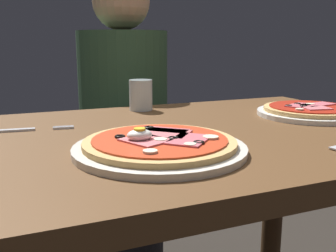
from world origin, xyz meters
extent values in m
cube|color=brown|center=(0.00, 0.00, 0.73)|extent=(1.10, 0.72, 0.04)
cylinder|color=#3C2715|center=(0.49, 0.30, 0.36)|extent=(0.07, 0.07, 0.71)
cylinder|color=silver|center=(-0.11, -0.13, 0.76)|extent=(0.30, 0.30, 0.01)
cylinder|color=tan|center=(-0.11, -0.13, 0.77)|extent=(0.27, 0.27, 0.01)
cylinder|color=red|center=(-0.11, -0.13, 0.78)|extent=(0.24, 0.24, 0.00)
torus|color=black|center=(-0.06, -0.19, 0.78)|extent=(0.02, 0.02, 0.00)
torus|color=black|center=(-0.17, -0.10, 0.78)|extent=(0.02, 0.02, 0.00)
torus|color=black|center=(-0.10, -0.05, 0.78)|extent=(0.02, 0.02, 0.00)
torus|color=black|center=(-0.09, -0.15, 0.78)|extent=(0.02, 0.02, 0.00)
cube|color=#D16B70|center=(-0.14, -0.14, 0.78)|extent=(0.09, 0.09, 0.00)
cube|color=#C65B66|center=(-0.08, -0.08, 0.78)|extent=(0.09, 0.09, 0.00)
cube|color=#D16B70|center=(-0.09, -0.10, 0.78)|extent=(0.12, 0.12, 0.00)
cube|color=#C65B66|center=(-0.07, -0.17, 0.78)|extent=(0.10, 0.10, 0.00)
cylinder|color=beige|center=(-0.03, -0.17, 0.78)|extent=(0.03, 0.03, 0.00)
cylinder|color=beige|center=(-0.11, -0.15, 0.78)|extent=(0.02, 0.02, 0.00)
cylinder|color=beige|center=(-0.15, -0.21, 0.78)|extent=(0.02, 0.02, 0.00)
cylinder|color=beige|center=(-0.08, -0.20, 0.78)|extent=(0.02, 0.02, 0.00)
ellipsoid|color=white|center=(-0.15, -0.14, 0.79)|extent=(0.04, 0.03, 0.02)
cylinder|color=yellow|center=(-0.15, -0.14, 0.80)|extent=(0.02, 0.02, 0.00)
cylinder|color=white|center=(0.38, 0.04, 0.76)|extent=(0.27, 0.27, 0.01)
cylinder|color=tan|center=(0.38, 0.04, 0.77)|extent=(0.24, 0.24, 0.01)
cylinder|color=#A82314|center=(0.38, 0.04, 0.78)|extent=(0.21, 0.21, 0.00)
torus|color=black|center=(0.35, 0.03, 0.78)|extent=(0.02, 0.02, 0.00)
torus|color=black|center=(0.32, 0.05, 0.78)|extent=(0.02, 0.02, 0.00)
torus|color=black|center=(0.37, 0.07, 0.78)|extent=(0.02, 0.02, 0.00)
cube|color=#C65B66|center=(0.36, 0.05, 0.78)|extent=(0.09, 0.07, 0.00)
cube|color=#C65B66|center=(0.41, 0.04, 0.78)|extent=(0.10, 0.06, 0.00)
cube|color=#D16B70|center=(0.37, 0.00, 0.78)|extent=(0.07, 0.06, 0.00)
cylinder|color=beige|center=(0.31, 0.00, 0.78)|extent=(0.02, 0.02, 0.00)
cylinder|color=beige|center=(0.39, 0.05, 0.78)|extent=(0.02, 0.02, 0.00)
cylinder|color=silver|center=(0.00, 0.29, 0.80)|extent=(0.07, 0.07, 0.09)
cylinder|color=silver|center=(0.00, 0.29, 0.76)|extent=(0.06, 0.06, 0.02)
cube|color=silver|center=(-0.33, 0.14, 0.76)|extent=(0.08, 0.02, 0.00)
cube|color=silver|center=(-0.24, 0.12, 0.76)|extent=(0.04, 0.01, 0.00)
cube|color=silver|center=(-0.24, 0.12, 0.76)|extent=(0.04, 0.01, 0.00)
cube|color=silver|center=(-0.24, 0.13, 0.76)|extent=(0.04, 0.01, 0.00)
cube|color=silver|center=(-0.24, 0.13, 0.76)|extent=(0.04, 0.01, 0.00)
cylinder|color=black|center=(0.05, 0.62, 0.23)|extent=(0.29, 0.29, 0.46)
cylinder|color=#2D4C33|center=(0.05, 0.62, 0.72)|extent=(0.32, 0.32, 0.52)
sphere|color=tan|center=(0.05, 0.62, 1.08)|extent=(0.20, 0.20, 0.20)
camera|label=1|loc=(-0.35, -0.74, 0.94)|focal=41.60mm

